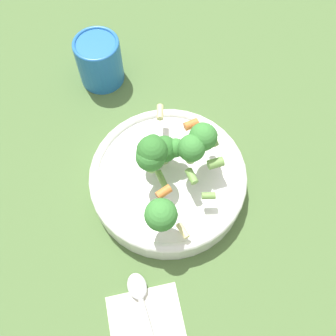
# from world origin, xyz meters

# --- Properties ---
(ground_plane) EXTENTS (3.00, 3.00, 0.00)m
(ground_plane) POSITION_xyz_m (0.00, 0.00, 0.00)
(ground_plane) COLOR #4C6B38
(bowl) EXTENTS (0.23, 0.23, 0.05)m
(bowl) POSITION_xyz_m (0.00, 0.00, 0.02)
(bowl) COLOR white
(bowl) RESTS_ON ground_plane
(pasta_salad) EXTENTS (0.19, 0.14, 0.09)m
(pasta_salad) POSITION_xyz_m (0.00, 0.00, 0.10)
(pasta_salad) COLOR #8CB766
(pasta_salad) RESTS_ON bowl
(cup) EXTENTS (0.08, 0.08, 0.09)m
(cup) POSITION_xyz_m (-0.14, -0.20, 0.04)
(cup) COLOR #2366B2
(cup) RESTS_ON ground_plane
(spoon) EXTENTS (0.14, 0.14, 0.01)m
(spoon) POSITION_xyz_m (0.19, 0.06, 0.01)
(spoon) COLOR silver
(spoon) RESTS_ON napkin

